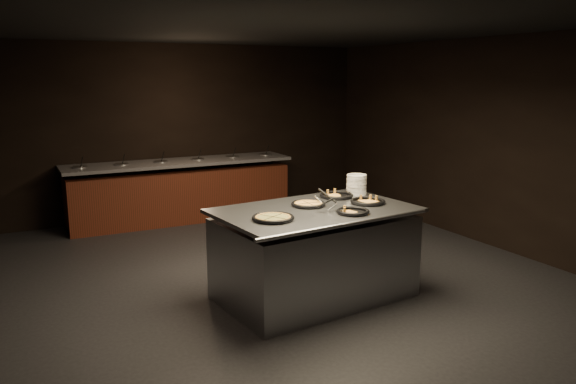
% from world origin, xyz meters
% --- Properties ---
extents(room, '(7.02, 8.02, 2.92)m').
position_xyz_m(room, '(0.00, 0.00, 1.45)').
color(room, black).
rests_on(room, ground).
extents(salad_bar, '(3.70, 0.83, 1.18)m').
position_xyz_m(salad_bar, '(0.00, 3.56, 0.44)').
color(salad_bar, '#5C2015').
rests_on(salad_bar, ground).
extents(serving_counter, '(2.18, 1.52, 0.99)m').
position_xyz_m(serving_counter, '(0.32, -0.34, 0.47)').
color(serving_counter, '#A6A8AD').
rests_on(serving_counter, ground).
extents(plate_stack, '(0.23, 0.23, 0.23)m').
position_xyz_m(plate_stack, '(1.13, 0.08, 1.10)').
color(plate_stack, silver).
rests_on(plate_stack, serving_counter).
extents(pan_veggie_whole, '(0.42, 0.42, 0.04)m').
position_xyz_m(pan_veggie_whole, '(-0.28, -0.56, 1.01)').
color(pan_veggie_whole, black).
rests_on(pan_veggie_whole, serving_counter).
extents(pan_cheese_whole, '(0.37, 0.37, 0.04)m').
position_xyz_m(pan_cheese_whole, '(0.32, -0.19, 1.01)').
color(pan_cheese_whole, black).
rests_on(pan_cheese_whole, serving_counter).
extents(pan_cheese_slices_a, '(0.39, 0.39, 0.04)m').
position_xyz_m(pan_cheese_slices_a, '(0.83, 0.05, 1.01)').
color(pan_cheese_slices_a, black).
rests_on(pan_cheese_slices_a, serving_counter).
extents(pan_cheese_slices_b, '(0.34, 0.34, 0.04)m').
position_xyz_m(pan_cheese_slices_b, '(0.57, -0.70, 1.01)').
color(pan_cheese_slices_b, black).
rests_on(pan_cheese_slices_b, serving_counter).
extents(pan_veggie_slices, '(0.38, 0.38, 0.04)m').
position_xyz_m(pan_veggie_slices, '(0.97, -0.38, 1.01)').
color(pan_veggie_slices, black).
rests_on(pan_veggie_slices, serving_counter).
extents(server_left, '(0.27, 0.30, 0.18)m').
position_xyz_m(server_left, '(0.47, -0.25, 1.07)').
color(server_left, '#A6A8AD').
rests_on(server_left, serving_counter).
extents(server_right, '(0.29, 0.16, 0.15)m').
position_xyz_m(server_right, '(0.39, -0.53, 1.06)').
color(server_right, '#A6A8AD').
rests_on(server_right, serving_counter).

